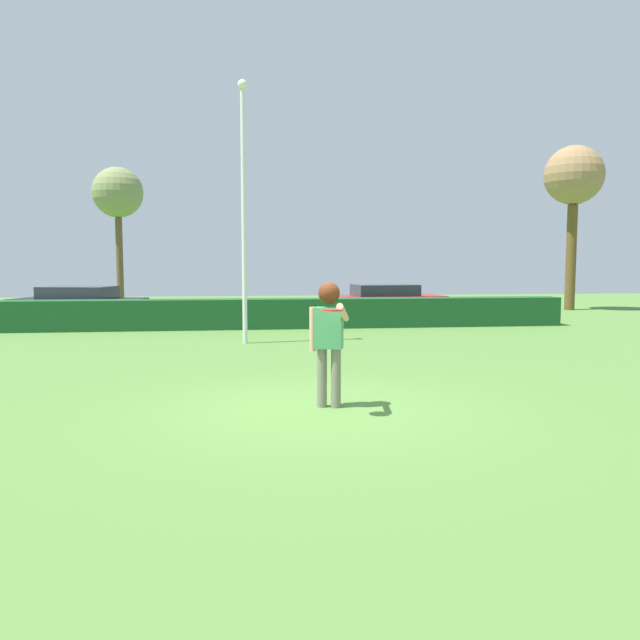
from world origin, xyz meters
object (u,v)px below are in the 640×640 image
birch_tree (118,195)px  bare_elm_tree (574,179)px  parked_car_black (79,303)px  parked_car_red (385,300)px  person (329,330)px  frisbee (332,310)px  lamppost (244,201)px

birch_tree → bare_elm_tree: bearing=-11.2°
birch_tree → bare_elm_tree: bare_elm_tree is taller
parked_car_black → parked_car_red: same height
person → parked_car_red: (3.94, 13.53, -0.42)m
parked_car_red → bare_elm_tree: (8.91, 3.35, 4.85)m
parked_car_black → birch_tree: size_ratio=0.72×
frisbee → parked_car_black: (-6.49, 13.63, -0.74)m
person → bare_elm_tree: bearing=52.7°
lamppost → parked_car_black: bearing=133.4°
frisbee → lamppost: 8.26m
person → birch_tree: 22.10m
lamppost → parked_car_black: lamppost is taller
parked_car_black → bare_elm_tree: bearing=11.2°
person → parked_car_red: bearing=73.8°
person → frisbee: (-0.04, -0.60, 0.32)m
frisbee → bare_elm_tree: (12.90, 17.48, 4.12)m
parked_car_black → birch_tree: 8.84m
parked_car_black → lamppost: bearing=-46.6°
person → parked_car_black: size_ratio=0.40×
parked_car_black → bare_elm_tree: (19.39, 3.84, 4.85)m
parked_car_red → bare_elm_tree: size_ratio=0.62×
frisbee → birch_tree: size_ratio=0.04×
parked_car_black → parked_car_red: size_ratio=1.04×
lamppost → birch_tree: bearing=112.1°
person → birch_tree: size_ratio=0.28×
person → lamppost: size_ratio=0.27×
birch_tree → parked_car_red: bearing=-34.4°
parked_car_red → lamppost: bearing=-129.0°
person → birch_tree: birch_tree is taller
frisbee → parked_car_red: 14.70m
lamppost → parked_car_black: (-5.43, 5.73, -2.88)m
parked_car_black → birch_tree: birch_tree is taller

